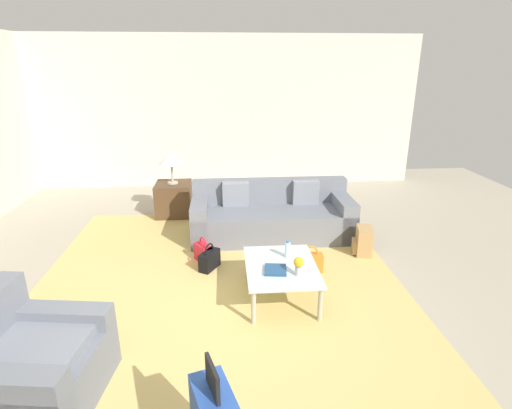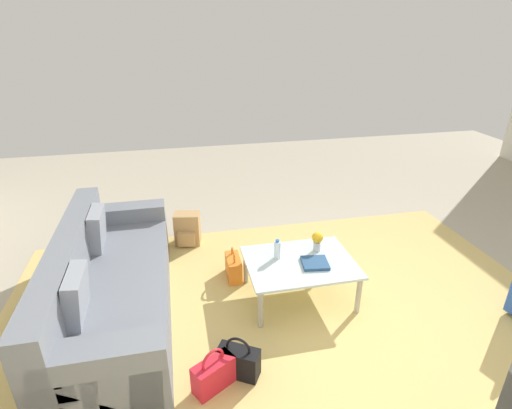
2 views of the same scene
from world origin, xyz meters
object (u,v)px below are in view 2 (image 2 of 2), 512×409
couch (106,289)px  flower_vase (317,240)px  water_bottle (277,250)px  handbag_red (214,374)px  coffee_table_book (315,263)px  handbag_black (238,361)px  handbag_orange (234,267)px  backpack_tan (187,229)px  coffee_table (300,265)px

couch → flower_vase: couch is taller
water_bottle → handbag_red: water_bottle is taller
handbag_red → flower_vase: bearing=-137.8°
coffee_table_book → handbag_black: (0.86, 0.74, -0.29)m
handbag_black → handbag_red: same height
couch → handbag_black: size_ratio=6.72×
water_bottle → handbag_orange: bearing=-43.6°
handbag_black → coffee_table_book: bearing=-139.3°
handbag_orange → flower_vase: bearing=158.9°
handbag_black → backpack_tan: backpack_tan is taller
couch → coffee_table: couch is taller
coffee_table_book → handbag_orange: 0.92m
couch → backpack_tan: size_ratio=6.01×
flower_vase → handbag_red: 1.62m
water_bottle → handbag_black: size_ratio=0.57×
couch → coffee_table_book: 1.92m
handbag_orange → handbag_red: bearing=74.8°
coffee_table_book → backpack_tan: size_ratio=0.60×
flower_vase → handbag_black: size_ratio=0.57×
handbag_black → water_bottle: bearing=-120.5°
handbag_black → couch: bearing=-41.4°
flower_vase → backpack_tan: bearing=-43.0°
flower_vase → handbag_black: (0.96, 0.97, -0.40)m
couch → coffee_table: (-1.79, 0.10, 0.07)m
coffee_table → handbag_orange: bearing=-38.5°
coffee_table_book → handbag_red: (1.06, 0.83, -0.29)m
couch → handbag_black: couch is taller
coffee_table_book → handbag_black: size_ratio=0.67×
coffee_table → handbag_red: 1.33m
handbag_red → backpack_tan: (0.06, -2.20, 0.06)m
couch → flower_vase: size_ratio=11.73×
coffee_table → coffee_table_book: size_ratio=4.27×
coffee_table → handbag_black: coffee_table is taller
coffee_table → water_bottle: 0.26m
handbag_black → handbag_orange: 1.29m
water_bottle → handbag_red: (0.74, 1.01, -0.37)m
couch → backpack_tan: 1.43m
handbag_black → backpack_tan: size_ratio=0.89×
water_bottle → handbag_red: bearing=53.6°
coffee_table → handbag_black: size_ratio=2.87×
coffee_table → handbag_orange: size_ratio=2.87×
handbag_black → backpack_tan: bearing=-83.1°
handbag_orange → coffee_table_book: bearing=142.3°
flower_vase → handbag_black: bearing=45.3°
handbag_black → handbag_red: bearing=22.4°
coffee_table_book → flower_vase: 0.27m
coffee_table → handbag_red: size_ratio=2.87×
backpack_tan → coffee_table_book: bearing=129.3°
flower_vase → handbag_black: 1.43m
water_bottle → handbag_black: bearing=59.5°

